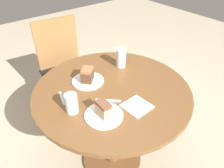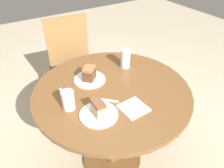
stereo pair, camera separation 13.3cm
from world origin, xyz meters
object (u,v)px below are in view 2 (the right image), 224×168
at_px(plate_near, 99,114).
at_px(glass_lemonade, 68,101).
at_px(chair, 73,63).
at_px(cake_slice_far, 89,73).
at_px(glass_water, 125,59).
at_px(plate_far, 90,79).
at_px(cake_slice_near, 98,108).

distance_m(plate_near, glass_lemonade, 0.20).
relative_size(chair, cake_slice_far, 8.06).
relative_size(plate_near, cake_slice_far, 1.89).
xyz_separation_m(cake_slice_far, glass_water, (0.32, 0.02, 0.01)).
relative_size(cake_slice_far, glass_lemonade, 0.98).
distance_m(chair, glass_water, 0.79).
distance_m(chair, plate_far, 0.78).
bearing_deg(plate_far, cake_slice_far, 0.00).
bearing_deg(chair, plate_near, -97.84).
bearing_deg(glass_water, cake_slice_far, -176.76).
xyz_separation_m(plate_far, cake_slice_near, (-0.12, -0.35, 0.05)).
xyz_separation_m(plate_near, cake_slice_near, (0.00, 0.00, 0.05)).
xyz_separation_m(chair, plate_far, (-0.16, -0.71, 0.27)).
distance_m(cake_slice_near, glass_lemonade, 0.19).
xyz_separation_m(cake_slice_near, cake_slice_far, (0.12, 0.35, 0.00)).
height_order(chair, glass_lemonade, chair).
xyz_separation_m(chair, cake_slice_far, (-0.16, -0.71, 0.32)).
height_order(chair, plate_near, chair).
distance_m(plate_near, glass_water, 0.58).
distance_m(cake_slice_far, glass_water, 0.32).
xyz_separation_m(cake_slice_near, glass_water, (0.44, 0.37, 0.01)).
relative_size(chair, plate_near, 4.27).
bearing_deg(plate_far, chair, 77.72).
xyz_separation_m(chair, cake_slice_near, (-0.28, -1.06, 0.32)).
height_order(plate_near, glass_water, glass_water).
bearing_deg(cake_slice_far, chair, 77.72).
height_order(plate_far, cake_slice_near, cake_slice_near).
distance_m(chair, cake_slice_near, 1.14).
bearing_deg(chair, plate_far, -95.61).
distance_m(cake_slice_near, cake_slice_far, 0.37).
bearing_deg(cake_slice_far, glass_water, 3.24).
bearing_deg(plate_far, plate_near, -108.94).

